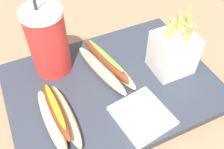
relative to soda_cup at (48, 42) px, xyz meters
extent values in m
cube|color=#8C6B4C|center=(-0.11, 0.11, -0.11)|extent=(2.40, 2.40, 0.02)
cube|color=#2D333D|center=(-0.11, 0.11, -0.09)|extent=(0.47, 0.34, 0.02)
cylinder|color=red|center=(0.00, 0.00, -0.01)|extent=(0.09, 0.09, 0.15)
cylinder|color=white|center=(0.00, 0.00, 0.08)|extent=(0.09, 0.09, 0.01)
cube|color=white|center=(-0.25, 0.12, -0.03)|extent=(0.09, 0.08, 0.10)
cube|color=#E5C660|center=(-0.23, 0.11, 0.03)|extent=(0.03, 0.02, 0.07)
cube|color=#E5C660|center=(-0.26, 0.14, 0.03)|extent=(0.03, 0.02, 0.07)
cube|color=#E5C660|center=(-0.29, 0.12, 0.03)|extent=(0.03, 0.01, 0.06)
cube|color=#E5C660|center=(-0.26, 0.14, 0.03)|extent=(0.02, 0.02, 0.06)
cube|color=#E5C660|center=(-0.24, 0.12, 0.02)|extent=(0.02, 0.03, 0.06)
cube|color=#E5C660|center=(-0.25, 0.10, 0.02)|extent=(0.02, 0.01, 0.06)
cube|color=#E5C660|center=(-0.28, 0.10, 0.04)|extent=(0.01, 0.01, 0.08)
cube|color=#E5C660|center=(-0.27, 0.14, 0.03)|extent=(0.03, 0.01, 0.07)
cube|color=#E5C660|center=(-0.27, 0.11, 0.03)|extent=(0.02, 0.01, 0.08)
ellipsoid|color=#E5C689|center=(-0.09, 0.07, -0.07)|extent=(0.06, 0.19, 0.03)
ellipsoid|color=#E5C689|center=(-0.12, 0.07, -0.07)|extent=(0.06, 0.19, 0.03)
ellipsoid|color=maroon|center=(-0.11, 0.07, -0.04)|extent=(0.06, 0.17, 0.02)
ellipsoid|color=#6B9E33|center=(-0.11, 0.07, -0.03)|extent=(0.04, 0.13, 0.01)
ellipsoid|color=#E5C689|center=(0.05, 0.16, -0.06)|extent=(0.04, 0.16, 0.04)
ellipsoid|color=#E5C689|center=(0.02, 0.15, -0.06)|extent=(0.04, 0.16, 0.04)
ellipsoid|color=maroon|center=(0.03, 0.16, -0.04)|extent=(0.03, 0.15, 0.02)
ellipsoid|color=gold|center=(0.03, 0.16, -0.02)|extent=(0.02, 0.11, 0.01)
cylinder|color=white|center=(-0.29, 0.05, -0.07)|extent=(0.04, 0.04, 0.02)
cylinder|color=#B2140F|center=(-0.29, 0.05, -0.06)|extent=(0.03, 0.03, 0.01)
cube|color=white|center=(-0.12, 0.21, -0.08)|extent=(0.12, 0.12, 0.01)
camera|label=1|loc=(0.05, 0.45, 0.37)|focal=40.69mm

